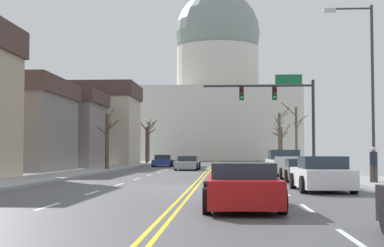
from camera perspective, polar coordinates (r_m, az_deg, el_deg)
The scene contains 19 objects.
ground at distance 23.77m, azimuth 0.13°, elevation -6.43°, with size 20.00×180.00×0.20m.
signal_gantry at distance 40.65m, azimuth 9.08°, elevation 2.13°, with size 7.91×0.41×6.87m.
street_lamp_right at distance 27.53m, azimuth 17.21°, elevation 4.53°, with size 2.29×0.24×8.22m.
capitol_building at distance 106.17m, azimuth 2.61°, elevation 3.58°, with size 29.46×18.32×34.19m.
pickup_truck_near_00 at distance 36.66m, azimuth 9.37°, elevation -4.03°, with size 2.35×5.68×1.63m.
sedan_near_01 at distance 29.24m, azimuth 11.15°, elevation -4.71°, with size 2.13×4.44×1.13m.
sedan_near_02 at distance 22.08m, azimuth 12.97°, elevation -5.09°, with size 2.10×4.26×1.33m.
sedan_near_03 at distance 14.95m, azimuth 4.98°, elevation -6.38°, with size 2.10×4.68×1.21m.
sedan_oncoming_00 at distance 46.57m, azimuth -0.44°, elevation -4.05°, with size 2.00×4.59×1.15m.
sedan_oncoming_01 at distance 57.35m, azimuth -2.98°, elevation -3.81°, with size 2.12×4.32×1.19m.
flank_building_00 at distance 66.72m, azimuth -11.37°, elevation -0.06°, with size 13.69×8.73×9.33m.
flank_building_03 at distance 57.26m, azimuth -15.83°, elevation -0.55°, with size 13.71×8.11×7.35m.
bare_tree_00 at distance 58.16m, azimuth 10.48°, elevation -1.02°, with size 2.63×1.84×6.32m.
bare_tree_01 at distance 76.35m, azimuth -4.39°, elevation -1.56°, with size 2.09×2.14×5.86m.
bare_tree_02 at distance 75.58m, azimuth 9.04°, elevation -1.86°, with size 2.44×1.54×4.96m.
bare_tree_03 at distance 46.11m, azimuth -8.56°, elevation -1.58°, with size 1.73×1.84×4.87m.
bare_tree_04 at distance 70.30m, azimuth 8.84°, elevation -1.28°, with size 2.06×2.00×6.90m.
bare_tree_05 at distance 69.44m, azimuth -4.57°, elevation -1.95°, with size 2.12×0.99×5.29m.
pedestrian_01 at distance 26.41m, azimuth 17.88°, elevation -3.79°, with size 0.35×0.34×1.58m.
Camera 1 is at (1.33, -23.69, 1.49)m, focal length 52.76 mm.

